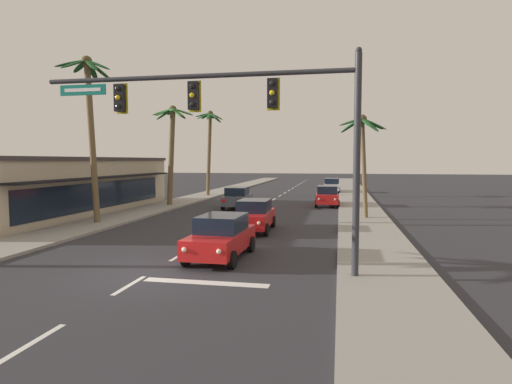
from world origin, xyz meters
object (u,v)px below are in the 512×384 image
Objects in this scene: sedan_lead_at_stop_bar at (221,236)px; palm_left_second at (90,110)px; palm_right_second at (362,138)px; palm_left_farthest at (209,138)px; sedan_oncoming_far at (237,197)px; sedan_parked_mid_kerb at (331,185)px; storefront_strip_left at (54,186)px; traffic_signal_mast at (246,114)px; sedan_third_in_queue at (254,215)px; palm_left_third at (172,138)px; sedan_parked_nearest_kerb at (327,196)px.

sedan_lead_at_stop_bar is 0.46× the size of palm_left_second.
palm_right_second is at bearing 64.35° from sedan_lead_at_stop_bar.
sedan_oncoming_far is at bearing -62.02° from palm_left_farthest.
sedan_parked_mid_kerb is 0.21× the size of storefront_strip_left.
traffic_signal_mast is 9.80m from sedan_third_in_queue.
palm_right_second is at bearing -84.24° from sedan_parked_mid_kerb.
palm_left_farthest is (0.01, 10.19, 0.57)m from palm_left_third.
sedan_parked_nearest_kerb is at bearing -90.30° from sedan_parked_mid_kerb.
palm_left_farthest is 0.42× the size of storefront_strip_left.
palm_left_second reaches higher than sedan_third_in_queue.
sedan_parked_mid_kerb is (2.10, 37.11, -4.44)m from traffic_signal_mast.
traffic_signal_mast reaches higher than palm_right_second.
traffic_signal_mast is 2.40× the size of sedan_parked_nearest_kerb.
palm_left_third is (-8.99, 17.21, 4.72)m from sedan_lead_at_stop_bar.
storefront_strip_left is (-16.86, 13.10, -3.28)m from traffic_signal_mast.
palm_left_third is (-10.46, 19.29, 0.28)m from traffic_signal_mast.
sedan_oncoming_far is 7.55m from sedan_parked_nearest_kerb.
palm_right_second is (2.38, -7.76, 4.36)m from sedan_parked_nearest_kerb.
storefront_strip_left reaches higher than sedan_third_in_queue.
sedan_lead_at_stop_bar is 0.54× the size of palm_left_third.
sedan_third_in_queue is at bearing -2.86° from palm_left_second.
sedan_lead_at_stop_bar is 35.21m from sedan_parked_mid_kerb.
palm_left_third reaches higher than traffic_signal_mast.
palm_left_third is (-12.56, -17.82, 4.72)m from sedan_parked_mid_kerb.
traffic_signal_mast is at bearing -37.85° from storefront_strip_left.
sedan_lead_at_stop_bar is 6.54m from sedan_third_in_queue.
palm_left_third is at bearing 84.97° from palm_left_second.
palm_left_farthest is 18.06m from storefront_strip_left.
sedan_oncoming_far is 19.35m from sedan_parked_mid_kerb.
sedan_lead_at_stop_bar is 18.98m from storefront_strip_left.
storefront_strip_left is (-18.96, -24.01, 1.16)m from sedan_parked_mid_kerb.
storefront_strip_left is (-11.95, -5.97, 1.16)m from sedan_oncoming_far.
palm_left_second is 16.66m from palm_right_second.
palm_right_second is 21.54m from storefront_strip_left.
palm_right_second is at bearing 44.02° from sedan_third_in_queue.
sedan_parked_nearest_kerb is at bearing 23.24° from sedan_oncoming_far.
palm_right_second is at bearing -72.96° from sedan_parked_nearest_kerb.
sedan_lead_at_stop_bar is 20.28m from sedan_parked_nearest_kerb.
sedan_parked_nearest_kerb is at bearing -30.77° from palm_left_farthest.
palm_left_second is at bearing -115.66° from sedan_parked_mid_kerb.
palm_left_third is (0.90, 10.18, -1.18)m from palm_left_second.
palm_left_third is at bearing 177.77° from sedan_oncoming_far.
palm_left_third is at bearing 130.08° from sedan_third_in_queue.
palm_left_second is (-9.89, 7.03, 5.90)m from sedan_lead_at_stop_bar.
palm_right_second is (4.40, 14.29, -0.08)m from traffic_signal_mast.
palm_left_farthest is at bearing 113.27° from sedan_third_in_queue.
sedan_lead_at_stop_bar is at bearing 125.14° from traffic_signal_mast.
palm_left_second is (-9.88, 0.49, 5.90)m from sedan_third_in_queue.
sedan_third_in_queue and sedan_parked_mid_kerb have the same top height.
palm_right_second reaches higher than sedan_oncoming_far.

